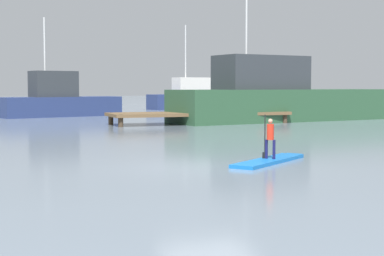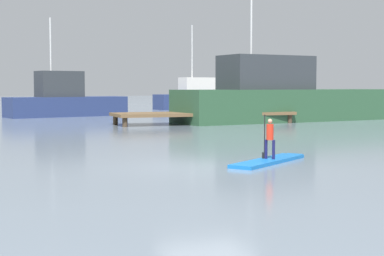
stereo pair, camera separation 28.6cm
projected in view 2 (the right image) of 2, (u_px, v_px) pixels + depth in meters
The scene contains 7 objects.
ground_plane at pixel (207, 167), 16.54m from camera, with size 240.00×240.00×0.00m, color gray.
paddleboard_near at pixel (270, 161), 17.48m from camera, with size 3.26×2.63×0.10m.
paddler_child_solo at pixel (270, 136), 17.45m from camera, with size 0.30×0.35×1.27m.
fishing_boat_white_large at pixel (283, 98), 38.10m from camera, with size 15.44×5.95×12.66m.
motor_boat_small_navy at pixel (65, 101), 44.03m from camera, with size 9.08×4.56×7.05m.
trawler_grey_distant at pixel (195, 97), 58.40m from camera, with size 8.22×3.80×7.99m.
floating_dock at pixel (204, 114), 35.48m from camera, with size 10.64×2.89×0.68m.
Camera 2 is at (-5.99, -15.30, 2.19)m, focal length 56.88 mm.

